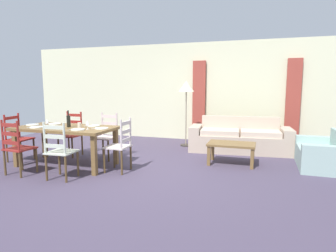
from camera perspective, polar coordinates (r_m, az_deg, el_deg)
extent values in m
cube|color=#453B50|center=(5.34, -6.74, -8.73)|extent=(9.60, 9.60, 0.02)
cube|color=beige|center=(8.22, 2.86, 6.81)|extent=(9.60, 0.16, 2.70)
cube|color=#9C3D31|center=(7.97, 6.19, 4.94)|extent=(0.35, 0.08, 2.20)
cube|color=#9C3D31|center=(7.84, 23.67, 4.26)|extent=(0.35, 0.08, 2.20)
cube|color=brown|center=(5.76, -19.77, -0.42)|extent=(1.90, 0.96, 0.05)
cube|color=brown|center=(6.11, -28.13, -4.01)|extent=(0.08, 0.08, 0.70)
cube|color=brown|center=(5.04, -14.54, -5.71)|extent=(0.08, 0.08, 0.70)
cube|color=brown|center=(6.64, -23.42, -2.81)|extent=(0.08, 0.08, 0.70)
cube|color=brown|center=(5.67, -10.40, -4.04)|extent=(0.08, 0.08, 0.70)
cube|color=maroon|center=(5.57, -27.45, -4.03)|extent=(0.45, 0.43, 0.03)
cylinder|color=brown|center=(5.86, -27.19, -5.76)|extent=(0.04, 0.04, 0.43)
cylinder|color=brown|center=(5.59, -24.77, -6.23)|extent=(0.04, 0.04, 0.43)
cylinder|color=brown|center=(5.65, -29.81, -6.42)|extent=(0.04, 0.04, 0.43)
cylinder|color=brown|center=(5.37, -27.42, -6.95)|extent=(0.04, 0.04, 0.43)
cylinder|color=maroon|center=(5.56, -30.16, -1.48)|extent=(0.04, 0.04, 0.50)
cylinder|color=maroon|center=(5.28, -27.76, -1.77)|extent=(0.04, 0.04, 0.50)
cube|color=maroon|center=(5.44, -28.90, -2.98)|extent=(0.38, 0.05, 0.06)
cube|color=maroon|center=(5.41, -29.01, -1.41)|extent=(0.38, 0.05, 0.06)
cube|color=maroon|center=(5.39, -29.12, 0.16)|extent=(0.38, 0.05, 0.06)
cube|color=beige|center=(5.01, -20.46, -4.88)|extent=(0.44, 0.42, 0.03)
cylinder|color=brown|center=(5.30, -20.87, -6.77)|extent=(0.04, 0.04, 0.43)
cylinder|color=brown|center=(5.10, -17.56, -7.18)|extent=(0.04, 0.04, 0.43)
cylinder|color=brown|center=(5.04, -23.14, -7.65)|extent=(0.04, 0.04, 0.43)
cylinder|color=brown|center=(4.83, -19.74, -8.13)|extent=(0.04, 0.04, 0.43)
cylinder|color=beige|center=(4.94, -23.45, -2.12)|extent=(0.04, 0.04, 0.50)
cylinder|color=beige|center=(4.72, -20.03, -2.38)|extent=(0.04, 0.04, 0.50)
cube|color=beige|center=(4.85, -21.70, -3.76)|extent=(0.38, 0.04, 0.06)
cube|color=beige|center=(4.82, -21.79, -2.02)|extent=(0.38, 0.04, 0.06)
cube|color=beige|center=(4.80, -21.88, -0.25)|extent=(0.38, 0.04, 0.06)
cube|color=maroon|center=(6.58, -18.99, -1.82)|extent=(0.43, 0.41, 0.03)
cylinder|color=brown|center=(6.38, -18.57, -4.20)|extent=(0.04, 0.04, 0.43)
cylinder|color=brown|center=(6.61, -21.04, -3.91)|extent=(0.04, 0.04, 0.43)
cylinder|color=brown|center=(6.65, -16.77, -3.65)|extent=(0.04, 0.04, 0.43)
cylinder|color=brown|center=(6.86, -19.20, -3.39)|extent=(0.04, 0.04, 0.43)
cylinder|color=maroon|center=(6.57, -16.94, 0.57)|extent=(0.04, 0.04, 0.50)
cylinder|color=maroon|center=(6.79, -19.39, 0.69)|extent=(0.04, 0.04, 0.50)
cube|color=maroon|center=(6.69, -18.14, -0.48)|extent=(0.38, 0.03, 0.06)
cube|color=maroon|center=(6.67, -18.19, 0.80)|extent=(0.38, 0.03, 0.06)
cube|color=maroon|center=(6.66, -18.25, 2.08)|extent=(0.38, 0.03, 0.06)
cube|color=beige|center=(6.10, -12.42, -2.31)|extent=(0.44, 0.43, 0.03)
cylinder|color=brown|center=(5.91, -11.83, -4.91)|extent=(0.04, 0.04, 0.43)
cylinder|color=brown|center=(6.11, -14.65, -4.57)|extent=(0.04, 0.04, 0.43)
cylinder|color=brown|center=(6.19, -10.09, -4.27)|extent=(0.04, 0.04, 0.43)
cylinder|color=brown|center=(6.38, -12.85, -3.98)|extent=(0.04, 0.04, 0.43)
cylinder|color=beige|center=(6.11, -10.20, 0.25)|extent=(0.04, 0.04, 0.50)
cylinder|color=beige|center=(6.30, -12.99, 0.41)|extent=(0.04, 0.04, 0.50)
cube|color=beige|center=(6.22, -11.58, -0.86)|extent=(0.38, 0.05, 0.06)
cube|color=beige|center=(6.20, -11.62, 0.51)|extent=(0.38, 0.05, 0.06)
cube|color=beige|center=(6.18, -11.66, 1.89)|extent=(0.38, 0.05, 0.06)
cube|color=maroon|center=(6.54, -27.47, -2.35)|extent=(0.42, 0.44, 0.03)
cylinder|color=brown|center=(6.60, -25.20, -4.15)|extent=(0.04, 0.04, 0.43)
cylinder|color=brown|center=(6.34, -27.30, -4.77)|extent=(0.04, 0.04, 0.43)
cylinder|color=brown|center=(6.83, -27.37, -3.91)|extent=(0.04, 0.04, 0.43)
cylinder|color=brown|center=(6.57, -29.49, -4.49)|extent=(0.04, 0.04, 0.43)
cylinder|color=maroon|center=(6.75, -27.64, 0.19)|extent=(0.04, 0.04, 0.50)
cylinder|color=maroon|center=(6.49, -29.79, -0.23)|extent=(0.04, 0.04, 0.50)
cube|color=maroon|center=(6.64, -28.62, -1.13)|extent=(0.04, 0.38, 0.06)
cube|color=maroon|center=(6.62, -28.71, 0.15)|extent=(0.04, 0.38, 0.06)
cube|color=maroon|center=(6.60, -28.80, 1.44)|extent=(0.04, 0.38, 0.06)
cube|color=silver|center=(5.17, -10.05, -4.10)|extent=(0.40, 0.42, 0.03)
cylinder|color=brown|center=(5.16, -12.61, -6.84)|extent=(0.04, 0.04, 0.43)
cylinder|color=brown|center=(5.46, -10.68, -5.96)|extent=(0.04, 0.04, 0.43)
cylinder|color=brown|center=(4.99, -9.23, -7.23)|extent=(0.04, 0.04, 0.43)
cylinder|color=brown|center=(5.31, -7.43, -6.29)|extent=(0.04, 0.04, 0.43)
cylinder|color=silver|center=(4.89, -9.35, -1.65)|extent=(0.04, 0.04, 0.50)
cylinder|color=silver|center=(5.21, -7.53, -1.03)|extent=(0.04, 0.04, 0.50)
cube|color=silver|center=(5.07, -8.38, -2.78)|extent=(0.02, 0.38, 0.06)
cube|color=silver|center=(5.04, -8.42, -1.11)|extent=(0.02, 0.38, 0.06)
cube|color=silver|center=(5.02, -8.45, 0.58)|extent=(0.02, 0.38, 0.06)
cylinder|color=white|center=(5.85, -24.77, -0.21)|extent=(0.24, 0.24, 0.02)
cube|color=silver|center=(5.96, -25.82, -0.21)|extent=(0.03, 0.17, 0.01)
cylinder|color=white|center=(5.29, -17.59, -0.66)|extent=(0.24, 0.24, 0.02)
cube|color=silver|center=(5.38, -18.89, -0.64)|extent=(0.03, 0.17, 0.01)
cylinder|color=white|center=(6.23, -21.65, 0.41)|extent=(0.24, 0.24, 0.02)
cube|color=silver|center=(6.32, -22.70, 0.41)|extent=(0.03, 0.17, 0.01)
cylinder|color=white|center=(5.69, -14.67, 0.05)|extent=(0.24, 0.24, 0.02)
cube|color=silver|center=(5.78, -15.92, 0.06)|extent=(0.02, 0.17, 0.01)
cylinder|color=white|center=(6.26, -25.44, 0.23)|extent=(0.24, 0.24, 0.02)
cube|color=silver|center=(6.36, -26.41, 0.23)|extent=(0.03, 0.17, 0.01)
cylinder|color=white|center=(5.31, -13.12, -0.46)|extent=(0.24, 0.24, 0.02)
cube|color=silver|center=(5.39, -14.49, -0.44)|extent=(0.02, 0.17, 0.01)
cylinder|color=black|center=(5.70, -19.25, 0.89)|extent=(0.07, 0.07, 0.22)
cylinder|color=black|center=(5.68, -19.31, 2.39)|extent=(0.02, 0.02, 0.08)
cylinder|color=black|center=(5.68, -19.34, 2.88)|extent=(0.03, 0.03, 0.02)
cylinder|color=white|center=(5.82, -22.95, -0.21)|extent=(0.06, 0.06, 0.01)
cylinder|color=white|center=(5.82, -22.97, 0.16)|extent=(0.01, 0.01, 0.07)
cone|color=white|center=(5.81, -23.01, 0.92)|extent=(0.06, 0.06, 0.08)
cylinder|color=white|center=(5.32, -15.76, -0.61)|extent=(0.06, 0.06, 0.01)
cylinder|color=white|center=(5.31, -15.78, -0.20)|extent=(0.01, 0.01, 0.07)
cone|color=white|center=(5.30, -15.81, 0.63)|extent=(0.06, 0.06, 0.08)
cylinder|color=beige|center=(5.60, -17.27, 0.19)|extent=(0.07, 0.07, 0.09)
cube|color=#BEA892|center=(6.85, 14.06, -3.35)|extent=(1.86, 0.95, 0.40)
cube|color=#BEA892|center=(7.11, 14.08, -1.30)|extent=(1.81, 0.35, 0.80)
cube|color=#BEA892|center=(6.93, 22.55, -2.84)|extent=(0.31, 0.82, 0.58)
cube|color=#BEA892|center=(6.89, 5.57, -2.32)|extent=(0.31, 0.82, 0.58)
cube|color=beige|center=(6.78, 17.94, -1.39)|extent=(0.91, 0.71, 0.12)
cube|color=beige|center=(6.76, 10.32, -1.15)|extent=(0.91, 0.71, 0.12)
cube|color=brown|center=(5.69, 12.57, -3.54)|extent=(0.90, 0.56, 0.04)
cube|color=brown|center=(5.57, 8.15, -5.91)|extent=(0.06, 0.06, 0.38)
cube|color=brown|center=(5.49, 16.44, -6.35)|extent=(0.06, 0.06, 0.38)
cube|color=brown|center=(6.01, 8.92, -4.89)|extent=(0.06, 0.06, 0.38)
cube|color=brown|center=(5.94, 16.59, -5.28)|extent=(0.06, 0.06, 0.38)
cube|color=#97B4AC|center=(6.06, 28.25, -5.65)|extent=(0.81, 0.81, 0.38)
cube|color=#97B4AC|center=(5.58, 29.11, -6.10)|extent=(0.80, 0.19, 0.52)
cube|color=#97B4AC|center=(6.52, 27.60, -4.07)|extent=(0.80, 0.19, 0.52)
cylinder|color=#332D28|center=(7.34, 3.57, -3.84)|extent=(0.28, 0.28, 0.03)
cylinder|color=gray|center=(7.23, 3.62, 1.51)|extent=(0.03, 0.03, 1.35)
cone|color=beige|center=(7.19, 3.67, 7.90)|extent=(0.40, 0.40, 0.26)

